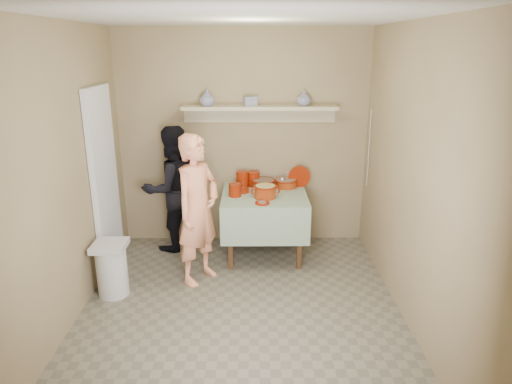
{
  "coord_description": "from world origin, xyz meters",
  "views": [
    {
      "loc": [
        0.12,
        -3.71,
        2.39
      ],
      "look_at": [
        0.15,
        0.75,
        0.95
      ],
      "focal_mm": 32.0,
      "sensor_mm": 36.0,
      "label": 1
    }
  ],
  "objects_px": {
    "serving_table": "(264,203)",
    "person_cook": "(198,210)",
    "trash_bin": "(112,269)",
    "cazuela_rice": "(265,191)",
    "person_helper": "(172,189)"
  },
  "relations": [
    {
      "from": "serving_table",
      "to": "person_cook",
      "type": "bearing_deg",
      "value": -138.57
    },
    {
      "from": "serving_table",
      "to": "trash_bin",
      "type": "distance_m",
      "value": 1.82
    },
    {
      "from": "serving_table",
      "to": "cazuela_rice",
      "type": "height_order",
      "value": "cazuela_rice"
    },
    {
      "from": "trash_bin",
      "to": "person_cook",
      "type": "bearing_deg",
      "value": 20.4
    },
    {
      "from": "person_helper",
      "to": "person_cook",
      "type": "bearing_deg",
      "value": 82.19
    },
    {
      "from": "person_cook",
      "to": "serving_table",
      "type": "xyz_separation_m",
      "value": [
        0.7,
        0.61,
        -0.14
      ]
    },
    {
      "from": "person_helper",
      "to": "trash_bin",
      "type": "distance_m",
      "value": 1.29
    },
    {
      "from": "person_helper",
      "to": "cazuela_rice",
      "type": "relative_size",
      "value": 4.58
    },
    {
      "from": "cazuela_rice",
      "to": "person_helper",
      "type": "bearing_deg",
      "value": 162.32
    },
    {
      "from": "serving_table",
      "to": "trash_bin",
      "type": "height_order",
      "value": "serving_table"
    },
    {
      "from": "person_helper",
      "to": "trash_bin",
      "type": "height_order",
      "value": "person_helper"
    },
    {
      "from": "serving_table",
      "to": "trash_bin",
      "type": "xyz_separation_m",
      "value": [
        -1.53,
        -0.92,
        -0.36
      ]
    },
    {
      "from": "person_helper",
      "to": "trash_bin",
      "type": "xyz_separation_m",
      "value": [
        -0.44,
        -1.12,
        -0.47
      ]
    },
    {
      "from": "serving_table",
      "to": "cazuela_rice",
      "type": "bearing_deg",
      "value": -87.97
    },
    {
      "from": "person_helper",
      "to": "cazuela_rice",
      "type": "bearing_deg",
      "value": 128.42
    }
  ]
}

